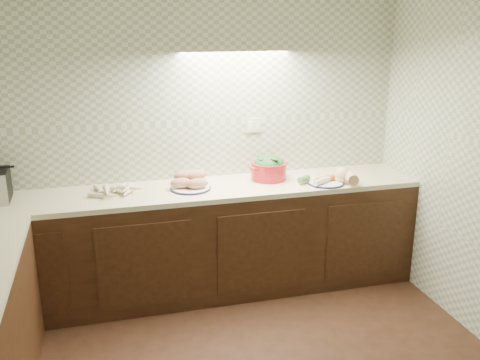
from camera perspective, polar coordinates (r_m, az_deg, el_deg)
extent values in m
cube|color=#91A381|center=(4.38, -5.47, 5.18)|extent=(3.60, 0.05, 2.60)
cube|color=beige|center=(4.50, 1.44, 5.85)|extent=(0.13, 0.01, 0.12)
cube|color=black|center=(4.38, -4.55, -6.74)|extent=(3.60, 0.60, 0.86)
cube|color=#FFF7C6|center=(4.22, -4.69, -1.15)|extent=(3.60, 0.60, 0.04)
cone|color=beige|center=(4.11, -14.48, -1.57)|extent=(0.19, 0.11, 0.04)
cone|color=beige|center=(4.10, -12.56, -1.44)|extent=(0.09, 0.20, 0.05)
cone|color=beige|center=(4.11, -13.32, -1.49)|extent=(0.12, 0.17, 0.04)
cone|color=beige|center=(4.10, -12.16, -1.40)|extent=(0.09, 0.22, 0.05)
cone|color=beige|center=(4.10, -11.85, -1.41)|extent=(0.14, 0.22, 0.05)
cone|color=beige|center=(4.23, -14.29, -1.02)|extent=(0.08, 0.18, 0.04)
cone|color=beige|center=(4.18, -14.73, -1.26)|extent=(0.07, 0.18, 0.04)
cone|color=beige|center=(4.24, -13.88, -0.59)|extent=(0.12, 0.18, 0.04)
cone|color=beige|center=(4.24, -13.69, -0.75)|extent=(0.20, 0.11, 0.04)
cone|color=beige|center=(4.17, -11.64, -0.70)|extent=(0.07, 0.22, 0.05)
cylinder|color=#14143A|center=(4.20, -5.29, -0.90)|extent=(0.32, 0.32, 0.01)
cylinder|color=white|center=(4.20, -5.29, -0.87)|extent=(0.30, 0.30, 0.02)
ellipsoid|color=tan|center=(4.17, -6.27, -0.33)|extent=(0.19, 0.13, 0.08)
ellipsoid|color=tan|center=(4.15, -4.57, -0.37)|extent=(0.19, 0.13, 0.08)
ellipsoid|color=tan|center=(4.24, -5.24, 0.00)|extent=(0.19, 0.13, 0.08)
ellipsoid|color=tan|center=(4.21, -5.90, 0.50)|extent=(0.19, 0.13, 0.08)
ellipsoid|color=tan|center=(4.21, -4.65, 0.54)|extent=(0.19, 0.13, 0.08)
cylinder|color=black|center=(4.31, -5.92, -0.18)|extent=(0.13, 0.13, 0.05)
sphere|color=maroon|center=(4.30, -6.11, 0.30)|extent=(0.07, 0.07, 0.07)
sphere|color=white|center=(4.32, -5.61, 0.25)|extent=(0.04, 0.04, 0.04)
cylinder|color=red|center=(4.42, 3.09, 0.99)|extent=(0.38, 0.38, 0.15)
cube|color=red|center=(4.32, 1.44, 1.17)|extent=(0.06, 0.07, 0.02)
cube|color=red|center=(4.51, 4.68, 1.82)|extent=(0.06, 0.07, 0.02)
ellipsoid|color=#2C6E2F|center=(4.41, 3.10, 1.72)|extent=(0.26, 0.26, 0.14)
cylinder|color=#14143A|center=(4.38, 9.14, -0.30)|extent=(0.30, 0.30, 0.01)
cylinder|color=white|center=(4.37, 9.14, -0.28)|extent=(0.28, 0.28, 0.02)
cone|color=orange|center=(4.40, 9.09, 0.18)|extent=(0.16, 0.13, 0.03)
cone|color=orange|center=(4.38, 8.85, 0.11)|extent=(0.17, 0.07, 0.03)
cone|color=orange|center=(4.38, 8.63, 0.10)|extent=(0.17, 0.07, 0.03)
cone|color=orange|center=(4.39, 8.76, 0.39)|extent=(0.15, 0.13, 0.03)
cylinder|color=white|center=(4.31, 8.76, -0.07)|extent=(0.19, 0.14, 0.05)
cylinder|color=#346C2D|center=(4.34, 6.83, 0.11)|extent=(0.13, 0.11, 0.05)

